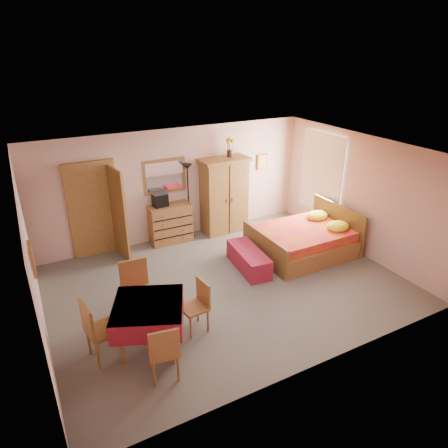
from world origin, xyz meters
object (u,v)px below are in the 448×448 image
chair_west (103,329)px  chest_of_drawers (170,223)px  wall_mirror (164,176)px  chair_south (163,349)px  dining_table (150,324)px  sunflower_vase (230,147)px  floor_lamp (188,202)px  bench (249,259)px  bed (303,233)px  chair_east (194,307)px  stereo (160,200)px  wardrobe (224,196)px  chair_north (138,293)px

chair_west → chest_of_drawers: bearing=135.2°
wall_mirror → chair_south: size_ratio=1.11×
dining_table → chair_south: 0.70m
chair_south → wall_mirror: bearing=78.6°
chest_of_drawers → sunflower_vase: size_ratio=2.16×
floor_lamp → bench: 2.15m
bed → chair_east: (-3.17, -1.29, -0.05)m
wall_mirror → stereo: size_ratio=3.11×
stereo → floor_lamp: (0.69, 0.01, -0.16)m
wall_mirror → chair_west: bearing=-121.5°
bench → sunflower_vase: bearing=72.9°
wardrobe → floor_lamp: bearing=171.8°
wall_mirror → stereo: bearing=-135.4°
stereo → chair_north: bearing=-117.5°
chair_south → bed: bearing=36.5°
wardrobe → chair_west: size_ratio=1.87×
bed → chair_west: bearing=-165.1°
chair_west → wardrobe: bearing=120.9°
wall_mirror → chair_north: (-1.53, -2.74, -1.03)m
sunflower_vase → chair_west: (-3.80, -3.15, -1.58)m
wall_mirror → bench: size_ratio=0.79×
chest_of_drawers → chair_north: bearing=-119.8°
chest_of_drawers → wardrobe: wardrobe is taller
chair_north → bench: bearing=-163.7°
bench → stereo: bearing=120.4°
chest_of_drawers → chair_north: chair_north is taller
floor_lamp → bed: size_ratio=0.86×
chest_of_drawers → floor_lamp: 0.67m
floor_lamp → chair_north: bearing=-128.3°
bed → chair_south: size_ratio=2.32×
stereo → wardrobe: 1.60m
wall_mirror → bed: size_ratio=0.48×
stereo → chair_south: bearing=-109.6°
chest_of_drawers → dining_table: chest_of_drawers is taller
chair_south → chair_west: (-0.64, 0.76, 0.04)m
stereo → chair_north: size_ratio=0.31×
stereo → dining_table: bearing=-112.8°
chair_north → chair_east: bearing=138.9°
floor_lamp → chair_north: (-2.02, -2.56, -0.39)m
bed → chair_south: bed is taller
chest_of_drawers → chair_west: chair_west is taller
chest_of_drawers → dining_table: size_ratio=0.94×
floor_lamp → wardrobe: size_ratio=0.97×
wall_mirror → chair_west: wall_mirror is taller
wall_mirror → chair_west: size_ratio=1.01×
chair_north → wardrobe: bearing=-136.7°
bed → chair_west: chair_west is taller
sunflower_vase → chair_north: 4.28m
chair_west → bed: bearing=95.5°
stereo → chair_south: stereo is taller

